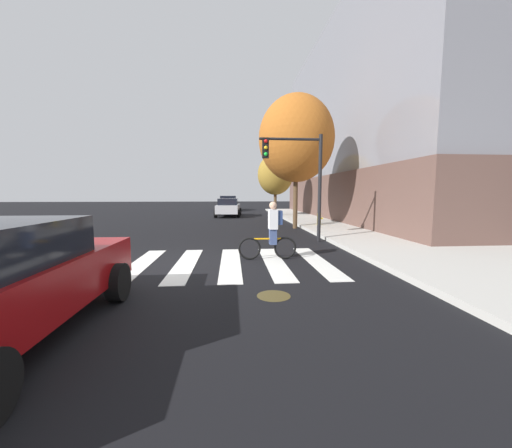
% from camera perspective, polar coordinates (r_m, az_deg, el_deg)
% --- Properties ---
extents(ground_plane, '(120.00, 120.00, 0.00)m').
position_cam_1_polar(ground_plane, '(8.40, -16.31, -7.54)').
color(ground_plane, black).
extents(sidewalk, '(6.50, 50.00, 0.15)m').
position_cam_1_polar(sidewalk, '(10.84, 36.23, -5.04)').
color(sidewalk, '#B2AFA8').
rests_on(sidewalk, ground).
extents(crosswalk_stripes, '(7.89, 3.89, 0.01)m').
position_cam_1_polar(crosswalk_stripes, '(8.33, -13.48, -7.54)').
color(crosswalk_stripes, silver).
rests_on(crosswalk_stripes, ground).
extents(manhole_cover, '(0.64, 0.64, 0.01)m').
position_cam_1_polar(manhole_cover, '(5.72, 3.46, -13.73)').
color(manhole_cover, '#473D1E').
rests_on(manhole_cover, ground).
extents(sedan_mid, '(2.26, 4.42, 1.49)m').
position_cam_1_polar(sedan_mid, '(24.51, -5.38, 3.28)').
color(sedan_mid, '#B7B7BC').
rests_on(sedan_mid, ground).
extents(sedan_far, '(2.24, 4.73, 1.63)m').
position_cam_1_polar(sedan_far, '(33.04, -5.42, 4.11)').
color(sedan_far, navy).
rests_on(sedan_far, ground).
extents(cyclist, '(1.71, 0.36, 1.69)m').
position_cam_1_polar(cyclist, '(8.55, 3.08, -1.32)').
color(cyclist, black).
rests_on(cyclist, ground).
extents(traffic_light_near, '(2.47, 0.28, 4.20)m').
position_cam_1_polar(traffic_light_near, '(11.73, 8.42, 10.49)').
color(traffic_light_near, black).
rests_on(traffic_light_near, ground).
extents(fire_hydrant, '(0.33, 0.22, 0.78)m').
position_cam_1_polar(fire_hydrant, '(17.03, 12.16, 1.17)').
color(fire_hydrant, gold).
rests_on(fire_hydrant, sidewalk).
extents(street_tree_near, '(4.01, 4.01, 7.14)m').
position_cam_1_polar(street_tree_near, '(16.46, 7.82, 16.08)').
color(street_tree_near, '#4C3823').
rests_on(street_tree_near, ground).
extents(street_tree_mid, '(2.85, 2.85, 5.07)m').
position_cam_1_polar(street_tree_mid, '(24.02, 3.78, 9.56)').
color(street_tree_mid, '#4C3823').
rests_on(street_tree_mid, ground).
extents(corner_building, '(15.60, 24.19, 13.78)m').
position_cam_1_polar(corner_building, '(26.17, 30.17, 16.04)').
color(corner_building, brown).
rests_on(corner_building, ground).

